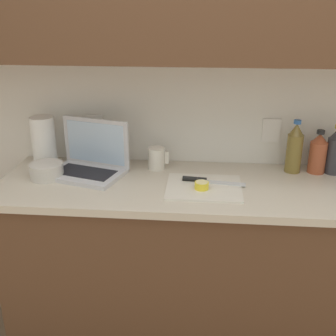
# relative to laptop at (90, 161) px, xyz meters

# --- Properties ---
(wall_back) EXTENTS (5.20, 0.38, 2.60)m
(wall_back) POSITION_rel_laptop_xyz_m (0.72, 0.13, 0.61)
(wall_back) COLOR white
(wall_back) RESTS_ON ground_plane
(counter_unit) EXTENTS (2.23, 0.59, 0.89)m
(counter_unit) POSITION_rel_laptop_xyz_m (0.74, -0.09, -0.49)
(counter_unit) COLOR brown
(counter_unit) RESTS_ON ground_plane
(laptop) EXTENTS (0.41, 0.33, 0.25)m
(laptop) POSITION_rel_laptop_xyz_m (0.00, 0.00, 0.00)
(laptop) COLOR silver
(laptop) RESTS_ON counter_unit
(cutting_board) EXTENTS (0.34, 0.29, 0.01)m
(cutting_board) POSITION_rel_laptop_xyz_m (0.56, -0.13, -0.06)
(cutting_board) COLOR silver
(cutting_board) RESTS_ON counter_unit
(knife) EXTENTS (0.29, 0.06, 0.02)m
(knife) POSITION_rel_laptop_xyz_m (0.55, -0.08, -0.04)
(knife) COLOR silver
(knife) RESTS_ON cutting_board
(lemon_half_cut) EXTENTS (0.06, 0.06, 0.03)m
(lemon_half_cut) POSITION_rel_laptop_xyz_m (0.55, -0.16, -0.04)
(lemon_half_cut) COLOR yellow
(lemon_half_cut) RESTS_ON cutting_board
(bottle_green_soda) EXTENTS (0.08, 0.08, 0.24)m
(bottle_green_soda) POSITION_rel_laptop_xyz_m (1.18, 0.10, 0.05)
(bottle_green_soda) COLOR #333338
(bottle_green_soda) RESTS_ON counter_unit
(bottle_oil_tall) EXTENTS (0.08, 0.08, 0.21)m
(bottle_oil_tall) POSITION_rel_laptop_xyz_m (1.10, 0.10, 0.04)
(bottle_oil_tall) COLOR #A34C2D
(bottle_oil_tall) RESTS_ON counter_unit
(bottle_water_clear) EXTENTS (0.08, 0.08, 0.26)m
(bottle_water_clear) POSITION_rel_laptop_xyz_m (0.99, 0.10, 0.06)
(bottle_water_clear) COLOR olive
(bottle_water_clear) RESTS_ON counter_unit
(measuring_cup) EXTENTS (0.10, 0.08, 0.11)m
(measuring_cup) POSITION_rel_laptop_xyz_m (0.32, 0.08, -0.01)
(measuring_cup) COLOR silver
(measuring_cup) RESTS_ON counter_unit
(bowl_white) EXTENTS (0.16, 0.16, 0.07)m
(bowl_white) POSITION_rel_laptop_xyz_m (-0.19, -0.08, -0.02)
(bowl_white) COLOR beige
(bowl_white) RESTS_ON counter_unit
(paper_towel_roll) EXTENTS (0.12, 0.12, 0.25)m
(paper_towel_roll) POSITION_rel_laptop_xyz_m (-0.26, 0.10, 0.06)
(paper_towel_roll) COLOR white
(paper_towel_roll) RESTS_ON counter_unit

